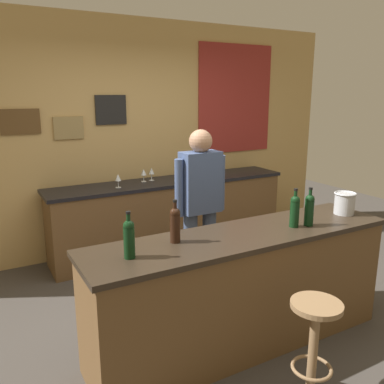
# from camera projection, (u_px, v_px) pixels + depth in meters

# --- Properties ---
(ground_plane) EXTENTS (10.00, 10.00, 0.00)m
(ground_plane) POSITION_uv_depth(u_px,v_px,m) (214.00, 319.00, 3.57)
(ground_plane) COLOR #423D38
(back_wall) EXTENTS (6.00, 0.09, 2.80)m
(back_wall) POSITION_uv_depth(u_px,v_px,m) (130.00, 136.00, 4.97)
(back_wall) COLOR tan
(back_wall) RESTS_ON ground_plane
(bar_counter) EXTENTS (2.45, 0.60, 0.92)m
(bar_counter) POSITION_uv_depth(u_px,v_px,m) (242.00, 290.00, 3.12)
(bar_counter) COLOR brown
(bar_counter) RESTS_ON ground_plane
(side_counter) EXTENTS (3.00, 0.56, 0.90)m
(side_counter) POSITION_uv_depth(u_px,v_px,m) (171.00, 215.00, 5.05)
(side_counter) COLOR brown
(side_counter) RESTS_ON ground_plane
(bartender) EXTENTS (0.52, 0.21, 1.62)m
(bartender) POSITION_uv_depth(u_px,v_px,m) (200.00, 204.00, 3.75)
(bartender) COLOR #384766
(bartender) RESTS_ON ground_plane
(bar_stool) EXTENTS (0.32, 0.32, 0.68)m
(bar_stool) POSITION_uv_depth(u_px,v_px,m) (314.00, 335.00, 2.54)
(bar_stool) COLOR olive
(bar_stool) RESTS_ON ground_plane
(wine_bottle_a) EXTENTS (0.07, 0.07, 0.31)m
(wine_bottle_a) POSITION_uv_depth(u_px,v_px,m) (129.00, 237.00, 2.53)
(wine_bottle_a) COLOR black
(wine_bottle_a) RESTS_ON bar_counter
(wine_bottle_b) EXTENTS (0.07, 0.07, 0.31)m
(wine_bottle_b) POSITION_uv_depth(u_px,v_px,m) (175.00, 224.00, 2.80)
(wine_bottle_b) COLOR black
(wine_bottle_b) RESTS_ON bar_counter
(wine_bottle_c) EXTENTS (0.07, 0.07, 0.31)m
(wine_bottle_c) POSITION_uv_depth(u_px,v_px,m) (295.00, 210.00, 3.12)
(wine_bottle_c) COLOR black
(wine_bottle_c) RESTS_ON bar_counter
(wine_bottle_d) EXTENTS (0.07, 0.07, 0.31)m
(wine_bottle_d) POSITION_uv_depth(u_px,v_px,m) (309.00, 209.00, 3.16)
(wine_bottle_d) COLOR black
(wine_bottle_d) RESTS_ON bar_counter
(ice_bucket) EXTENTS (0.19, 0.19, 0.19)m
(ice_bucket) POSITION_uv_depth(u_px,v_px,m) (345.00, 203.00, 3.47)
(ice_bucket) COLOR #B7BABF
(ice_bucket) RESTS_ON bar_counter
(wine_glass_a) EXTENTS (0.07, 0.07, 0.16)m
(wine_glass_a) POSITION_uv_depth(u_px,v_px,m) (118.00, 178.00, 4.52)
(wine_glass_a) COLOR silver
(wine_glass_a) RESTS_ON side_counter
(wine_glass_b) EXTENTS (0.07, 0.07, 0.16)m
(wine_glass_b) POSITION_uv_depth(u_px,v_px,m) (144.00, 173.00, 4.83)
(wine_glass_b) COLOR silver
(wine_glass_b) RESTS_ON side_counter
(wine_glass_c) EXTENTS (0.07, 0.07, 0.16)m
(wine_glass_c) POSITION_uv_depth(u_px,v_px,m) (151.00, 171.00, 4.90)
(wine_glass_c) COLOR silver
(wine_glass_c) RESTS_ON side_counter
(wine_glass_d) EXTENTS (0.07, 0.07, 0.16)m
(wine_glass_d) POSITION_uv_depth(u_px,v_px,m) (197.00, 168.00, 5.12)
(wine_glass_d) COLOR silver
(wine_glass_d) RESTS_ON side_counter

